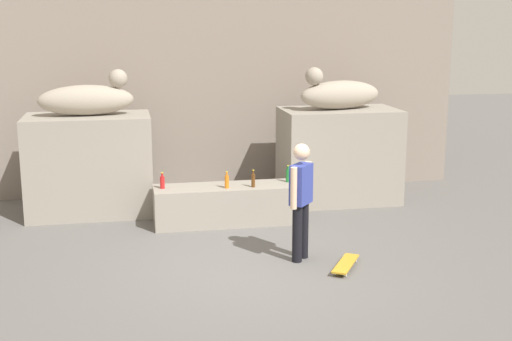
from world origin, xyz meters
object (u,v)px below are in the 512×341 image
object	(u,v)px
bottle_red	(162,182)
bottle_green	(288,175)
bottle_brown	(253,180)
statue_reclining_left	(88,99)
statue_reclining_right	(339,94)
skater	(301,197)
bottle_orange	(227,181)
skateboard	(346,264)

from	to	relation	value
bottle_red	bottle_green	distance (m)	2.11
bottle_brown	statue_reclining_left	bearing A→B (deg)	155.01
statue_reclining_right	skater	distance (m)	3.53
bottle_red	bottle_brown	size ratio (longest dim) A/B	0.92
statue_reclining_left	skater	distance (m)	4.38
bottle_red	bottle_orange	size ratio (longest dim) A/B	0.96
statue_reclining_right	skater	xyz separation A→B (m)	(-1.47, -3.02, -1.09)
skater	bottle_orange	distance (m)	1.98
statue_reclining_left	bottle_green	bearing A→B (deg)	-20.11
skater	bottle_orange	world-z (taller)	skater
skater	bottle_brown	distance (m)	1.84
statue_reclining_right	bottle_orange	bearing A→B (deg)	14.43
statue_reclining_left	skateboard	distance (m)	5.31
skater	skateboard	size ratio (longest dim) A/B	2.12
statue_reclining_left	skater	world-z (taller)	statue_reclining_left
statue_reclining_right	bottle_red	size ratio (longest dim) A/B	6.29
statue_reclining_left	bottle_brown	size ratio (longest dim) A/B	5.61
bottle_orange	bottle_green	bearing A→B (deg)	12.37
bottle_red	bottle_green	bearing A→B (deg)	1.73
skateboard	bottle_red	size ratio (longest dim) A/B	2.93
statue_reclining_left	bottle_brown	xyz separation A→B (m)	(2.63, -1.22, -1.25)
statue_reclining_right	skateboard	distance (m)	4.10
statue_reclining_right	bottle_green	xyz separation A→B (m)	(-1.16, -0.96, -1.25)
statue_reclining_left	bottle_brown	bearing A→B (deg)	-28.52
bottle_red	bottle_brown	xyz separation A→B (m)	(1.47, -0.19, 0.01)
skater	bottle_green	distance (m)	2.09
bottle_orange	bottle_green	distance (m)	1.11
skateboard	bottle_red	distance (m)	3.46
bottle_orange	skateboard	bearing A→B (deg)	-60.44
skateboard	statue_reclining_left	bearing A→B (deg)	76.53
statue_reclining_left	bottle_green	distance (m)	3.63
statue_reclining_left	bottle_orange	xyz separation A→B (m)	(2.19, -1.21, -1.26)
bottle_orange	bottle_brown	size ratio (longest dim) A/B	0.96
skateboard	bottle_orange	size ratio (longest dim) A/B	2.81
bottle_green	skater	bearing A→B (deg)	-98.46
statue_reclining_right	bottle_green	size ratio (longest dim) A/B	5.87
skater	bottle_green	size ratio (longest dim) A/B	5.82
bottle_red	bottle_orange	bearing A→B (deg)	-9.49
bottle_red	bottle_brown	world-z (taller)	bottle_brown
statue_reclining_left	bottle_brown	world-z (taller)	statue_reclining_left
bottle_green	statue_reclining_right	bearing A→B (deg)	39.62
statue_reclining_left	skateboard	world-z (taller)	statue_reclining_left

